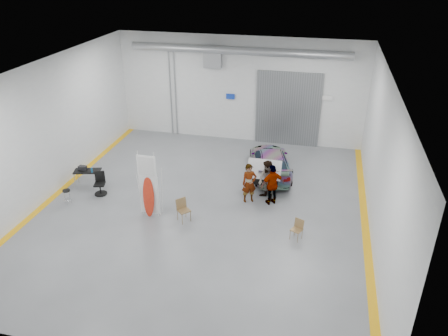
% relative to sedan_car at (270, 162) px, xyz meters
% --- Properties ---
extents(ground, '(16.00, 16.00, 0.00)m').
position_rel_sedan_car_xyz_m(ground, '(-2.41, -4.00, -0.65)').
color(ground, slate).
rests_on(ground, ground).
extents(room_shell, '(14.02, 16.18, 6.01)m').
position_rel_sedan_car_xyz_m(room_shell, '(-2.17, -1.78, 3.43)').
color(room_shell, silver).
rests_on(room_shell, ground).
extents(sedan_car, '(2.85, 4.79, 1.30)m').
position_rel_sedan_car_xyz_m(sedan_car, '(0.00, 0.00, 0.00)').
color(sedan_car, silver).
rests_on(sedan_car, ground).
extents(person_a, '(0.78, 0.68, 1.81)m').
position_rel_sedan_car_xyz_m(person_a, '(-0.54, -2.90, 0.26)').
color(person_a, '#92604F').
rests_on(person_a, ground).
extents(person_b, '(1.17, 1.17, 1.91)m').
position_rel_sedan_car_xyz_m(person_b, '(0.22, -2.64, 0.31)').
color(person_b, '#45707F').
rests_on(person_b, ground).
extents(person_c, '(1.15, 0.98, 1.88)m').
position_rel_sedan_car_xyz_m(person_c, '(0.48, -2.87, 0.29)').
color(person_c, '#A56337').
rests_on(person_c, ground).
extents(surfboard_display, '(0.84, 0.24, 2.95)m').
position_rel_sedan_car_xyz_m(surfboard_display, '(-4.38, -5.02, 0.55)').
color(surfboard_display, white).
rests_on(surfboard_display, ground).
extents(folding_chair_near, '(0.64, 0.73, 0.97)m').
position_rel_sedan_car_xyz_m(folding_chair_near, '(-2.86, -5.07, -0.35)').
color(folding_chair_near, brown).
rests_on(folding_chair_near, ground).
extents(folding_chair_far, '(0.52, 0.56, 0.83)m').
position_rel_sedan_car_xyz_m(folding_chair_far, '(1.76, -5.30, -0.39)').
color(folding_chair_far, brown).
rests_on(folding_chair_far, ground).
extents(shop_stool, '(0.35, 0.35, 0.68)m').
position_rel_sedan_car_xyz_m(shop_stool, '(-8.29, -4.96, -0.31)').
color(shop_stool, black).
rests_on(shop_stool, ground).
extents(work_table, '(1.35, 0.91, 1.00)m').
position_rel_sedan_car_xyz_m(work_table, '(-8.29, -3.19, 0.12)').
color(work_table, gray).
rests_on(work_table, ground).
extents(office_chair, '(0.57, 0.60, 1.07)m').
position_rel_sedan_car_xyz_m(office_chair, '(-7.27, -3.81, -0.18)').
color(office_chair, black).
rests_on(office_chair, ground).
extents(trunk_lid, '(1.52, 0.92, 0.04)m').
position_rel_sedan_car_xyz_m(trunk_lid, '(0.00, -1.99, 0.67)').
color(trunk_lid, silver).
rests_on(trunk_lid, sedan_car).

